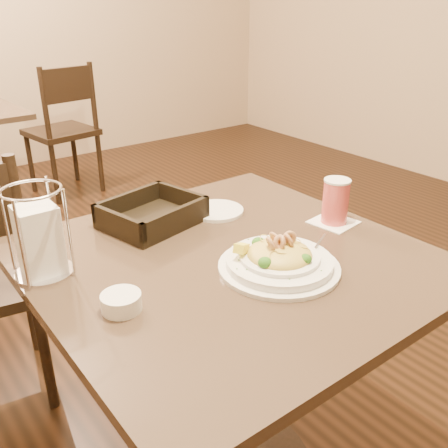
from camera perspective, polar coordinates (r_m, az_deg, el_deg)
main_table at (r=1.35m, az=0.53°, el=-12.74°), size 0.90×0.90×0.76m
dining_chair_far at (r=3.75m, az=-17.85°, el=10.55°), size 0.48×0.48×0.93m
pasta_bowl at (r=1.16m, az=6.31°, el=-4.01°), size 0.31×0.28×0.09m
drink_glass at (r=1.41m, az=12.63°, el=2.51°), size 0.13×0.13×0.13m
bread_basket at (r=1.40m, az=-8.21°, el=0.94°), size 0.29×0.25×0.07m
napkin_caddy at (r=1.18m, az=-20.38°, el=-1.54°), size 0.13×0.13×0.21m
side_plate at (r=1.46m, az=-0.86°, el=1.54°), size 0.18×0.18×0.01m
butter_ramekin at (r=1.04m, az=-11.66°, el=-8.74°), size 0.10×0.10×0.04m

